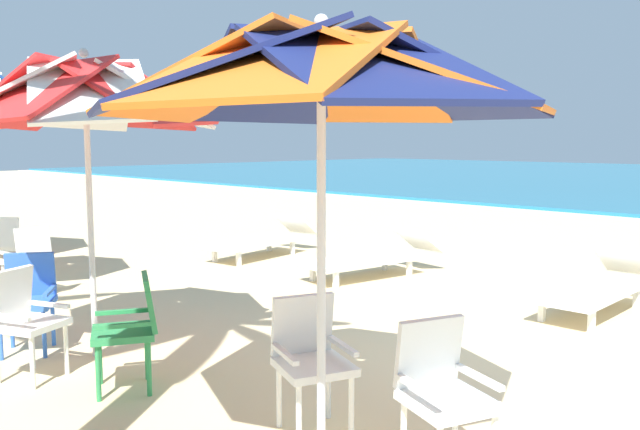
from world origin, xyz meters
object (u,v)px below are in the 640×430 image
Objects in this scene: sun_lounger_1 at (599,286)px; sun_lounger_3 at (263,239)px; plastic_chair_1 at (310,355)px; plastic_chair_3 at (24,316)px; plastic_chair_2 at (132,325)px; plastic_chair_5 at (28,257)px; sun_lounger_2 at (374,256)px; plastic_chair_4 at (28,296)px; plastic_chair_6 at (9,243)px; beach_umbrella_1 at (85,97)px; plastic_chair_0 at (442,387)px; beach_umbrella_0 at (321,78)px.

sun_lounger_1 and sun_lounger_3 have the same top height.
plastic_chair_3 is at bearing -157.36° from plastic_chair_1.
plastic_chair_2 and plastic_chair_5 have the same top height.
sun_lounger_2 is at bearing -173.12° from sun_lounger_1.
plastic_chair_4 is 0.39× the size of sun_lounger_2.
plastic_chair_1 is 1.00× the size of plastic_chair_6.
plastic_chair_4 is at bearing -91.57° from sun_lounger_2.
beach_umbrella_1 is 3.03× the size of plastic_chair_5.
plastic_chair_6 is (-3.90, 1.29, 0.00)m from plastic_chair_3.
beach_umbrella_1 reaches higher than plastic_chair_3.
plastic_chair_1 is at bearing 22.64° from plastic_chair_3.
plastic_chair_0 reaches higher than sun_lounger_2.
plastic_chair_6 is 7.43m from sun_lounger_1.
sun_lounger_1 is (3.06, 4.96, -0.22)m from plastic_chair_4.
plastic_chair_4 is at bearing 156.43° from plastic_chair_3.
plastic_chair_3 is 0.40× the size of sun_lounger_1.
beach_umbrella_0 is at bearing -37.54° from plastic_chair_1.
sun_lounger_1 is (2.50, 4.62, -1.94)m from beach_umbrella_1.
plastic_chair_3 is 1.00× the size of plastic_chair_4.
beach_umbrella_1 is 4.21m from plastic_chair_6.
plastic_chair_6 is (-3.79, 0.66, -1.73)m from beach_umbrella_1.
sun_lounger_1 is at bearing 88.20° from plastic_chair_1.
sun_lounger_2 is 1.00× the size of sun_lounger_3.
plastic_chair_6 is (-6.15, 0.35, 0.00)m from plastic_chair_1.
plastic_chair_0 is 1.00× the size of plastic_chair_4.
plastic_chair_5 is at bearing 179.97° from plastic_chair_0.
plastic_chair_4 is (-3.84, -0.77, 0.00)m from plastic_chair_0.
plastic_chair_6 reaches higher than sun_lounger_3.
sun_lounger_2 is (2.13, 3.83, -0.22)m from plastic_chair_5.
plastic_chair_1 reaches higher than sun_lounger_1.
plastic_chair_0 is 3.34m from plastic_chair_3.
beach_umbrella_1 is 1.18× the size of sun_lounger_2.
beach_umbrella_0 is 1.17× the size of sun_lounger_1.
plastic_chair_2 reaches higher than sun_lounger_1.
plastic_chair_5 is (-5.34, 0.45, -1.70)m from beach_umbrella_0.
plastic_chair_4 is (-0.56, -0.34, -1.73)m from beach_umbrella_1.
plastic_chair_0 is at bearing 41.33° from beach_umbrella_0.
beach_umbrella_0 is at bearing -138.67° from plastic_chair_0.
beach_umbrella_1 is (-2.78, 0.01, 0.03)m from beach_umbrella_0.
plastic_chair_4 is 1.00× the size of plastic_chair_6.
sun_lounger_2 is (-3.21, 4.28, -1.92)m from beach_umbrella_0.
plastic_chair_2 is 1.00× the size of plastic_chair_5.
plastic_chair_1 reaches higher than sun_lounger_2.
sun_lounger_1 is at bearing 58.31° from plastic_chair_4.
plastic_chair_1 and plastic_chair_5 have the same top height.
beach_umbrella_0 is 1.14× the size of sun_lounger_2.
sun_lounger_3 is (1.05, 3.57, -0.22)m from plastic_chair_6.
beach_umbrella_0 is 2.92× the size of plastic_chair_3.
beach_umbrella_0 reaches higher than sun_lounger_1.
beach_umbrella_1 is at bearing 170.68° from plastic_chair_2.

